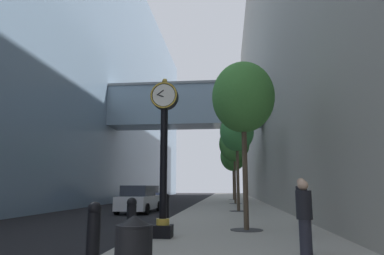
# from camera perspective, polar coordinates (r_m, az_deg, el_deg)

# --- Properties ---
(ground_plane) EXTENTS (110.00, 110.00, 0.00)m
(ground_plane) POSITION_cam_1_polar(r_m,az_deg,el_deg) (29.66, 0.65, -12.87)
(ground_plane) COLOR black
(ground_plane) RESTS_ON ground
(sidewalk_right) EXTENTS (6.00, 80.00, 0.14)m
(sidewalk_right) POSITION_cam_1_polar(r_m,az_deg,el_deg) (32.53, 6.55, -12.41)
(sidewalk_right) COLOR #9E998E
(sidewalk_right) RESTS_ON ground
(building_block_left) EXTENTS (23.52, 80.00, 27.46)m
(building_block_left) POSITION_cam_1_polar(r_m,az_deg,el_deg) (37.91, -18.55, 9.34)
(building_block_left) COLOR #758EA8
(building_block_left) RESTS_ON ground
(building_block_right) EXTENTS (9.00, 80.00, 29.83)m
(building_block_right) POSITION_cam_1_polar(r_m,az_deg,el_deg) (35.96, 18.40, 12.48)
(building_block_right) COLOR gray
(building_block_right) RESTS_ON ground
(street_clock) EXTENTS (0.84, 0.55, 4.76)m
(street_clock) POSITION_cam_1_polar(r_m,az_deg,el_deg) (10.31, -4.73, -3.26)
(street_clock) COLOR black
(street_clock) RESTS_ON sidewalk_right
(bollard_nearest) EXTENTS (0.25, 0.25, 1.18)m
(bollard_nearest) POSITION_cam_1_polar(r_m,az_deg,el_deg) (6.66, -16.11, -16.62)
(bollard_nearest) COLOR black
(bollard_nearest) RESTS_ON sidewalk_right
(bollard_second) EXTENTS (0.25, 0.25, 1.18)m
(bollard_second) POSITION_cam_1_polar(r_m,az_deg,el_deg) (8.96, -10.08, -14.99)
(bollard_second) COLOR black
(bollard_second) RESTS_ON sidewalk_right
(bollard_fourth) EXTENTS (0.25, 0.25, 1.18)m
(bollard_fourth) POSITION_cam_1_polar(r_m,az_deg,el_deg) (13.72, -4.33, -13.25)
(bollard_fourth) COLOR black
(bollard_fourth) RESTS_ON sidewalk_right
(street_tree_near) EXTENTS (2.22, 2.22, 5.88)m
(street_tree_near) POSITION_cam_1_polar(r_m,az_deg,el_deg) (12.41, 8.52, 4.89)
(street_tree_near) COLOR #333335
(street_tree_near) RESTS_ON sidewalk_right
(street_tree_mid_near) EXTENTS (2.08, 2.08, 5.97)m
(street_tree_mid_near) POSITION_cam_1_polar(r_m,az_deg,el_deg) (21.20, 7.49, -0.81)
(street_tree_mid_near) COLOR #333335
(street_tree_mid_near) RESTS_ON sidewalk_right
(street_tree_mid_far) EXTENTS (2.64, 2.64, 6.63)m
(street_tree_mid_far) POSITION_cam_1_polar(r_m,az_deg,el_deg) (30.11, 7.06, -2.79)
(street_tree_mid_far) COLOR #333335
(street_tree_mid_far) RESTS_ON sidewalk_right
(street_tree_far) EXTENTS (2.83, 2.83, 6.41)m
(street_tree_far) POSITION_cam_1_polar(r_m,az_deg,el_deg) (38.98, 6.84, -4.85)
(street_tree_far) COLOR #333335
(street_tree_far) RESTS_ON sidewalk_right
(trash_bin) EXTENTS (0.53, 0.53, 1.05)m
(trash_bin) POSITION_cam_1_polar(r_m,az_deg,el_deg) (5.10, -9.74, -19.95)
(trash_bin) COLOR black
(trash_bin) RESTS_ON sidewalk_right
(pedestrian_walking) EXTENTS (0.44, 0.52, 1.59)m
(pedestrian_walking) POSITION_cam_1_polar(r_m,az_deg,el_deg) (7.96, 18.25, -13.77)
(pedestrian_walking) COLOR #23232D
(pedestrian_walking) RESTS_ON sidewalk_right
(pedestrian_by_clock) EXTENTS (0.45, 0.45, 1.71)m
(pedestrian_by_clock) POSITION_cam_1_polar(r_m,az_deg,el_deg) (11.19, 17.89, -12.12)
(pedestrian_by_clock) COLOR #23232D
(pedestrian_by_clock) RESTS_ON sidewalk_right
(car_blue_near) EXTENTS (2.09, 4.31, 1.66)m
(car_blue_near) POSITION_cam_1_polar(r_m,az_deg,el_deg) (31.77, -7.41, -11.13)
(car_blue_near) COLOR navy
(car_blue_near) RESTS_ON ground
(car_white_mid) EXTENTS (2.04, 4.55, 1.64)m
(car_white_mid) POSITION_cam_1_polar(r_m,az_deg,el_deg) (21.69, -8.82, -11.77)
(car_white_mid) COLOR silver
(car_white_mid) RESTS_ON ground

